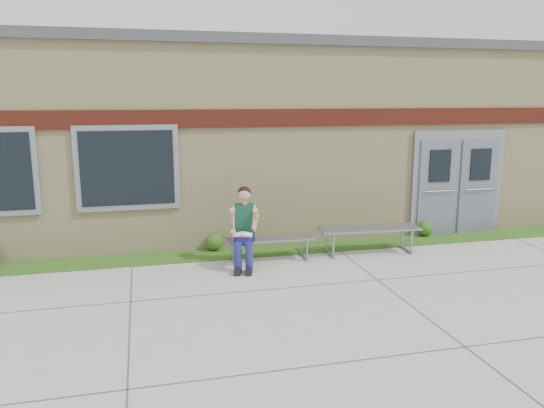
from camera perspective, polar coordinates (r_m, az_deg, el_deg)
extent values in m
plane|color=#9E9E99|center=(8.32, 6.42, -9.81)|extent=(80.00, 80.00, 0.00)
cube|color=#1D4412|center=(10.66, 1.56, -4.88)|extent=(16.00, 0.80, 0.02)
cube|color=beige|center=(13.58, -2.25, 7.18)|extent=(16.00, 6.00, 4.00)
cube|color=#3F3F42|center=(13.58, -2.32, 16.05)|extent=(16.20, 6.20, 0.20)
cube|color=maroon|center=(10.60, 1.10, 9.24)|extent=(16.00, 0.06, 0.35)
cube|color=gray|center=(10.31, -15.27, 3.76)|extent=(1.90, 0.08, 1.60)
cube|color=black|center=(10.27, -15.27, 3.73)|extent=(1.70, 0.04, 1.40)
cube|color=gray|center=(12.39, 19.27, 2.18)|extent=(2.20, 0.08, 2.30)
cube|color=slate|center=(12.09, 17.39, 1.61)|extent=(0.92, 0.06, 2.10)
cube|color=slate|center=(12.64, 21.27, 1.75)|extent=(0.92, 0.06, 2.10)
cube|color=gray|center=(9.87, -0.25, -3.74)|extent=(1.69, 0.52, 0.03)
cube|color=gray|center=(9.81, -4.08, -5.27)|extent=(0.06, 0.47, 0.38)
cube|color=gray|center=(10.11, 3.46, -4.75)|extent=(0.06, 0.47, 0.38)
cube|color=gray|center=(10.49, 10.43, -2.61)|extent=(2.00, 0.68, 0.04)
cube|color=gray|center=(10.27, 6.35, -4.35)|extent=(0.08, 0.55, 0.45)
cube|color=gray|center=(10.90, 14.16, -3.70)|extent=(0.08, 0.55, 0.45)
cube|color=navy|center=(9.70, -2.94, -3.40)|extent=(0.43, 0.35, 0.17)
cube|color=#103D25|center=(9.60, -2.97, -1.49)|extent=(0.39, 0.30, 0.50)
sphere|color=tan|center=(9.50, -3.01, 1.05)|extent=(0.28, 0.28, 0.23)
sphere|color=black|center=(9.52, -3.00, 1.20)|extent=(0.30, 0.30, 0.24)
cylinder|color=navy|center=(9.44, -3.68, -3.70)|extent=(0.28, 0.48, 0.16)
cylinder|color=navy|center=(9.42, -2.50, -3.72)|extent=(0.28, 0.48, 0.16)
cylinder|color=navy|center=(9.26, -3.68, -5.76)|extent=(0.13, 0.13, 0.54)
cylinder|color=navy|center=(9.24, -2.47, -5.78)|extent=(0.13, 0.13, 0.54)
cube|color=black|center=(9.26, -3.71, -7.18)|extent=(0.18, 0.30, 0.11)
cube|color=black|center=(9.24, -2.50, -7.20)|extent=(0.18, 0.30, 0.11)
cylinder|color=tan|center=(9.55, -4.25, -1.19)|extent=(0.16, 0.26, 0.29)
cylinder|color=tan|center=(9.51, -1.77, -1.21)|extent=(0.16, 0.26, 0.29)
cube|color=white|center=(9.27, -3.17, -3.27)|extent=(0.39, 0.32, 0.02)
cube|color=#D65074|center=(9.28, -3.17, -3.35)|extent=(0.39, 0.33, 0.01)
sphere|color=#66C434|center=(9.36, -1.63, -1.35)|extent=(0.09, 0.09, 0.09)
sphere|color=#1D4412|center=(10.58, -6.24, -4.07)|extent=(0.34, 0.34, 0.34)
sphere|color=#1D4412|center=(12.07, 16.12, -2.51)|extent=(0.34, 0.34, 0.34)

